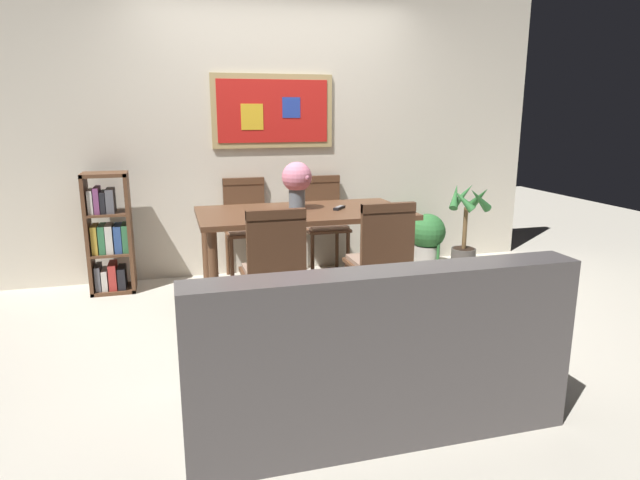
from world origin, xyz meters
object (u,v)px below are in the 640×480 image
dining_table (304,221)px  dining_chair_far_right (323,216)px  leather_couch (366,358)px  dining_chair_near_right (382,254)px  dining_chair_far_left (246,220)px  bookshelf (109,237)px  flower_vase (297,181)px  potted_palm (465,236)px  tv_remote (339,208)px  potted_ivy (427,238)px  dining_chair_near_left (274,263)px

dining_table → dining_chair_far_right: (0.37, 0.72, -0.11)m
leather_couch → dining_chair_near_right: bearing=64.6°
dining_chair_far_left → dining_table: bearing=-64.4°
dining_chair_near_right → bookshelf: bookshelf is taller
flower_vase → potted_palm: bearing=7.2°
bookshelf → dining_chair_far_left: bearing=6.5°
dining_chair_far_right → flower_vase: (-0.41, -0.66, 0.43)m
potted_palm → tv_remote: size_ratio=5.83×
dining_table → potted_ivy: 1.56m
dining_chair_far_right → potted_ivy: 1.07m
leather_couch → tv_remote: (0.43, 1.79, 0.44)m
dining_chair_far_right → bookshelf: 1.90m
dining_chair_near_right → dining_table: bearing=117.7°
potted_palm → dining_chair_far_right: bearing=160.3°
dining_table → potted_ivy: size_ratio=2.94×
dining_table → dining_chair_near_left: (-0.39, -0.76, -0.11)m
potted_ivy → potted_palm: bearing=-55.0°
dining_chair_far_left → dining_chair_near_right: 1.65m
dining_table → dining_chair_near_left: bearing=-117.1°
dining_chair_far_right → dining_chair_near_right: (0.01, -1.45, 0.00)m
leather_couch → bookshelf: bearing=120.0°
dining_chair_far_right → potted_ivy: bearing=-7.1°
potted_palm → tv_remote: potted_palm is taller
dining_chair_near_left → bookshelf: 1.79m
dining_table → dining_chair_far_left: 0.84m
dining_chair_far_right → potted_palm: size_ratio=1.06×
potted_palm → tv_remote: 1.41m
potted_ivy → dining_chair_far_right: bearing=172.9°
bookshelf → flower_vase: bearing=-20.4°
flower_vase → leather_couch: bearing=-92.9°
dining_chair_far_left → dining_chair_near_left: 1.51m
dining_chair_near_right → tv_remote: bearing=97.0°
dining_table → dining_chair_far_right: 0.82m
dining_chair_far_left → tv_remote: size_ratio=6.16×
dining_chair_near_left → potted_palm: bearing=27.1°
bookshelf → dining_table: bearing=-21.9°
dining_table → dining_chair_near_right: bearing=-62.3°
dining_chair_near_right → potted_ivy: size_ratio=1.60×
dining_chair_far_right → potted_ivy: (1.03, -0.13, -0.25)m
flower_vase → dining_chair_far_left: bearing=115.0°
dining_chair_far_left → dining_chair_near_left: (-0.03, -1.51, 0.00)m
dining_table → flower_vase: bearing=122.7°
dining_chair_near_left → potted_palm: (2.02, 1.03, -0.17)m
dining_chair_near_left → potted_ivy: bearing=37.1°
dining_chair_far_left → dining_chair_near_left: bearing=-91.1°
dining_chair_far_right → dining_chair_near_right: size_ratio=1.00×
leather_couch → potted_ivy: leather_couch is taller
potted_palm → dining_table: bearing=-170.6°
bookshelf → leather_couch: bearing=-60.0°
dining_chair_far_right → dining_chair_near_left: same height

